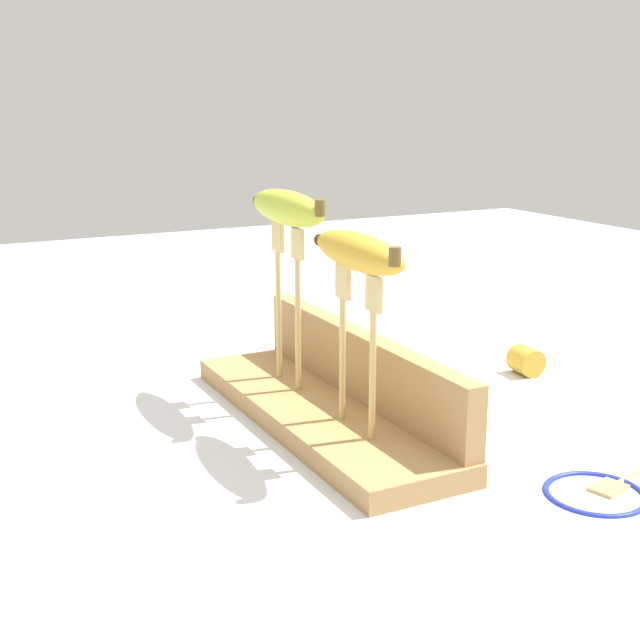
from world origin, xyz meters
The scene contains 10 objects.
ground_plane centered at (0.00, 0.00, 0.00)m, with size 3.00×3.00×0.00m, color silver.
wooden_board centered at (0.00, 0.00, 0.01)m, with size 0.45×0.13×0.02m, color #A87F4C.
board_backstop centered at (0.00, 0.05, 0.06)m, with size 0.44×0.02×0.08m, color #A87F4C.
fork_stand_left centered at (-0.08, 0.00, 0.14)m, with size 0.08×0.01×0.20m.
fork_stand_right centered at (0.08, 0.00, 0.13)m, with size 0.09×0.01×0.17m.
banana_raised_left centered at (-0.08, 0.00, 0.24)m, with size 0.18×0.04×0.04m.
banana_raised_right centered at (0.08, 0.00, 0.22)m, with size 0.18×0.05×0.04m.
fork_fallen_near centered at (0.27, 0.21, 0.00)m, with size 0.06×0.18×0.01m.
banana_chunk_near centered at (-0.04, 0.34, 0.02)m, with size 0.04×0.04×0.04m.
wire_coil centered at (0.28, 0.15, 0.00)m, with size 0.10×0.10×0.01m, color #1E2DA5.
Camera 1 is at (0.83, -0.43, 0.37)m, focal length 48.05 mm.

